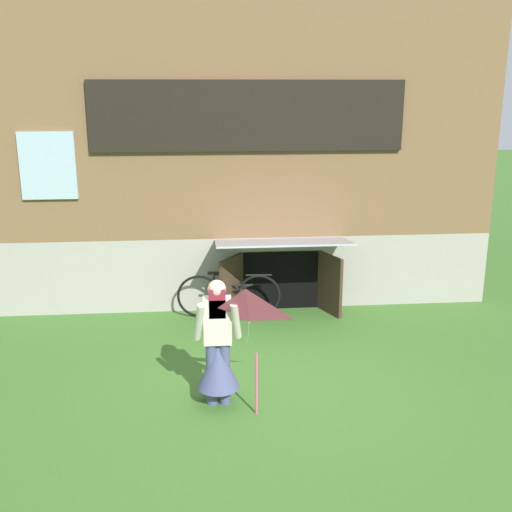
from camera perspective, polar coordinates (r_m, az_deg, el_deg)
The scene contains 5 objects.
ground_plane at distance 8.30m, azimuth 0.96°, elevation -12.14°, with size 60.00×60.00×0.00m, color #3D6B28.
log_house at distance 12.91m, azimuth -1.60°, elevation 10.87°, with size 8.67×6.19×5.62m.
person at distance 7.64m, azimuth -3.55°, elevation -8.99°, with size 0.61×0.52×1.62m.
kite at distance 6.99m, azimuth -0.96°, elevation -5.87°, with size 0.85×0.75×1.60m.
bicycle_black at distance 10.55m, azimuth -2.55°, elevation -3.65°, with size 1.78×0.14×0.81m.
Camera 1 is at (-0.78, -7.31, 3.85)m, focal length 43.10 mm.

